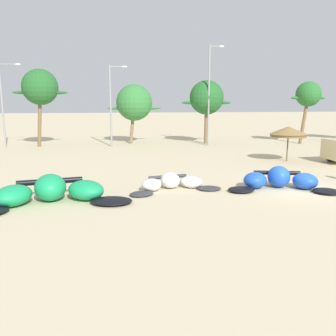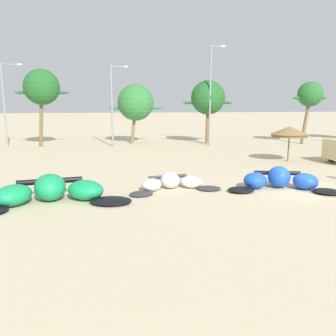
# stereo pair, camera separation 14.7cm
# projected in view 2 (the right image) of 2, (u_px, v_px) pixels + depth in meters

# --- Properties ---
(ground_plane) EXTENTS (260.00, 260.00, 0.00)m
(ground_plane) POSITION_uv_depth(u_px,v_px,m) (296.00, 190.00, 19.02)
(ground_plane) COLOR beige
(kite_far_left) EXTENTS (7.55, 4.12, 1.27)m
(kite_far_left) POSITION_uv_depth(u_px,v_px,m) (50.00, 192.00, 16.64)
(kite_far_left) COLOR black
(kite_far_left) RESTS_ON ground
(kite_left) EXTENTS (5.21, 2.81, 0.86)m
(kite_left) POSITION_uv_depth(u_px,v_px,m) (172.00, 183.00, 19.14)
(kite_left) COLOR #333338
(kite_left) RESTS_ON ground
(kite_left_of_center) EXTENTS (5.93, 3.46, 1.17)m
(kite_left_of_center) POSITION_uv_depth(u_px,v_px,m) (280.00, 181.00, 19.22)
(kite_left_of_center) COLOR black
(kite_left_of_center) RESTS_ON ground
(beach_umbrella_near_van) EXTENTS (2.88, 2.88, 2.75)m
(beach_umbrella_near_van) POSITION_uv_depth(u_px,v_px,m) (290.00, 132.00, 27.61)
(beach_umbrella_near_van) COLOR brown
(beach_umbrella_near_van) RESTS_ON ground
(palm_leftmost) EXTENTS (5.45, 3.63, 7.91)m
(palm_leftmost) POSITION_uv_depth(u_px,v_px,m) (42.00, 88.00, 36.17)
(palm_leftmost) COLOR brown
(palm_leftmost) RESTS_ON ground
(palm_left) EXTENTS (5.97, 3.98, 6.51)m
(palm_left) POSITION_uv_depth(u_px,v_px,m) (136.00, 103.00, 39.14)
(palm_left) COLOR #7F6647
(palm_left) RESTS_ON ground
(palm_left_of_gap) EXTENTS (5.58, 3.72, 6.92)m
(palm_left_of_gap) POSITION_uv_depth(u_px,v_px,m) (208.00, 98.00, 38.70)
(palm_left_of_gap) COLOR brown
(palm_left_of_gap) RESTS_ON ground
(palm_center_left) EXTENTS (4.08, 2.72, 6.79)m
(palm_center_left) POSITION_uv_depth(u_px,v_px,m) (310.00, 95.00, 38.66)
(palm_center_left) COLOR brown
(palm_center_left) RESTS_ON ground
(lamppost_west) EXTENTS (2.16, 0.24, 8.41)m
(lamppost_west) POSITION_uv_depth(u_px,v_px,m) (6.00, 100.00, 35.75)
(lamppost_west) COLOR gray
(lamppost_west) RESTS_ON ground
(lamppost_west_center) EXTENTS (1.87, 0.24, 8.26)m
(lamppost_west_center) POSITION_uv_depth(u_px,v_px,m) (113.00, 101.00, 36.45)
(lamppost_west_center) COLOR gray
(lamppost_west_center) RESTS_ON ground
(lamppost_east_center) EXTENTS (1.63, 0.24, 10.32)m
(lamppost_east_center) POSITION_uv_depth(u_px,v_px,m) (211.00, 91.00, 36.88)
(lamppost_east_center) COLOR gray
(lamppost_east_center) RESTS_ON ground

